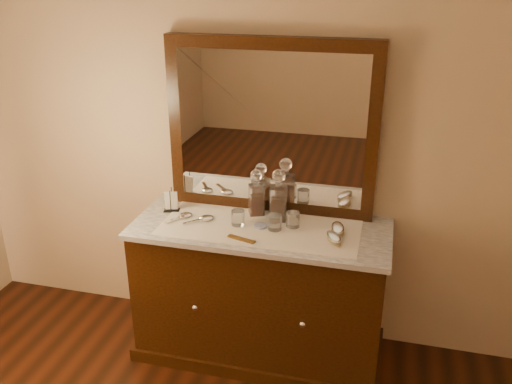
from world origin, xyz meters
TOP-DOWN VIEW (x-y plane):
  - dresser_cabinet at (0.00, 1.96)m, footprint 1.40×0.55m
  - dresser_plinth at (0.00, 1.96)m, footprint 1.46×0.59m
  - knob_left at (-0.30, 1.67)m, footprint 0.04×0.04m
  - knob_right at (0.30, 1.67)m, footprint 0.04×0.04m
  - marble_top at (0.00, 1.96)m, footprint 1.44×0.59m
  - mirror_frame at (0.00, 2.20)m, footprint 1.20×0.08m
  - mirror_glass at (0.00, 2.17)m, footprint 1.06×0.01m
  - lace_runner at (0.00, 1.94)m, footprint 1.10×0.45m
  - pin_dish at (0.00, 1.94)m, footprint 0.07×0.07m
  - comb at (-0.06, 1.77)m, footprint 0.16×0.07m
  - napkin_rack at (-0.56, 2.03)m, footprint 0.10×0.08m
  - decanter_left at (-0.06, 2.10)m, footprint 0.11×0.11m
  - decanter_right at (0.08, 2.06)m, footprint 0.10×0.10m
  - brush_near at (0.42, 1.87)m, footprint 0.12×0.16m
  - brush_far at (0.43, 1.98)m, footprint 0.09×0.17m
  - hand_mirror_outer at (-0.46, 1.95)m, footprint 0.13×0.18m
  - hand_mirror_inner at (-0.33, 1.95)m, footprint 0.17×0.17m
  - tumblers at (0.05, 1.96)m, footprint 0.38×0.13m

SIDE VIEW (x-z plane):
  - dresser_plinth at x=0.00m, z-range 0.00..0.08m
  - dresser_cabinet at x=0.00m, z-range 0.00..0.82m
  - knob_left at x=-0.30m, z-range 0.43..0.47m
  - knob_right at x=0.30m, z-range 0.43..0.47m
  - marble_top at x=0.00m, z-range 0.82..0.85m
  - lace_runner at x=0.00m, z-range 0.85..0.85m
  - comb at x=-0.06m, z-range 0.85..0.86m
  - pin_dish at x=0.00m, z-range 0.85..0.87m
  - hand_mirror_outer at x=-0.46m, z-range 0.85..0.87m
  - hand_mirror_inner at x=-0.33m, z-range 0.85..0.87m
  - brush_near at x=0.42m, z-range 0.85..0.89m
  - brush_far at x=0.43m, z-range 0.85..0.90m
  - tumblers at x=0.05m, z-range 0.85..0.94m
  - napkin_rack at x=-0.56m, z-range 0.84..0.98m
  - decanter_left at x=-0.06m, z-range 0.82..1.10m
  - decanter_right at x=0.08m, z-range 0.82..1.12m
  - mirror_frame at x=0.00m, z-range 0.85..1.85m
  - mirror_glass at x=0.00m, z-range 0.92..1.78m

